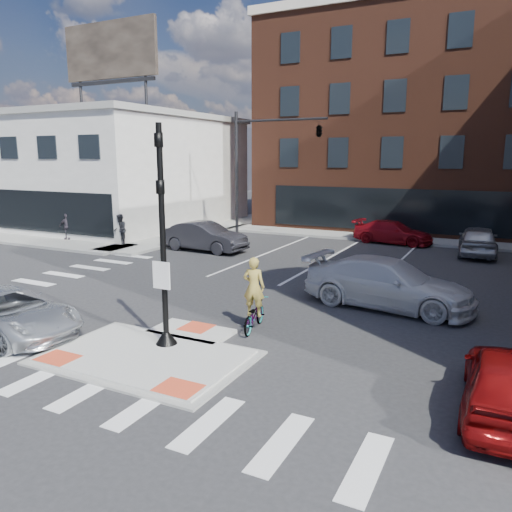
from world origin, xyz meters
The scene contains 18 objects.
ground centered at (0.00, 0.00, 0.00)m, with size 120.00×120.00×0.00m, color #28282B.
refuge_island centered at (0.00, -0.26, 0.05)m, with size 5.40×4.65×0.13m.
sidewalk_nw centered at (-16.76, 15.29, 0.08)m, with size 23.50×20.50×0.15m.
sidewalk_n centered at (3.00, 22.00, 0.07)m, with size 26.00×3.00×0.15m, color gray.
building_nw centered at (-21.98, 19.98, 4.23)m, with size 20.40×16.40×14.40m.
building_n centered at (3.00, 31.99, 7.80)m, with size 24.40×18.40×15.50m.
building_far_left centered at (-4.00, 52.00, 5.00)m, with size 10.00×12.00×10.00m, color slate.
signal_pole centered at (0.00, 0.40, 2.36)m, with size 0.60×0.60×5.98m.
mast_arm_signal centered at (-3.47, 18.00, 6.21)m, with size 6.10×2.24×8.00m.
silver_suv centered at (-4.80, -0.92, 0.69)m, with size 2.30×4.98×1.38m, color silver.
red_sedan centered at (8.50, 0.53, 0.73)m, with size 1.73×4.29×1.46m, color maroon.
white_pickup centered at (4.65, 7.06, 0.86)m, with size 2.41×5.93×1.72m, color silver.
bg_car_dark centered at (-6.94, 13.22, 0.82)m, with size 1.73×4.96×1.63m, color #28272D.
bg_car_silver centered at (6.89, 18.79, 0.82)m, with size 1.93×4.79×1.63m, color #A8ABAF.
bg_car_red centered at (2.02, 20.52, 0.69)m, with size 1.94×4.78×1.39m, color maroon.
cyclist centered at (1.51, 2.80, 0.77)m, with size 0.94×1.91×2.29m.
pedestrian_a centered at (-12.00, 12.00, 1.05)m, with size 0.88×0.68×1.81m, color black.
pedestrian_b centered at (-16.33, 12.00, 0.96)m, with size 0.95×0.40×1.63m, color #332D37.
Camera 1 is at (8.18, -10.22, 5.24)m, focal length 35.00 mm.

